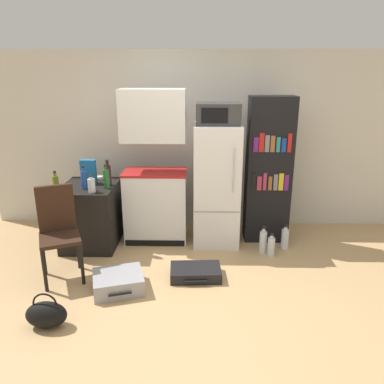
{
  "coord_description": "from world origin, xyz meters",
  "views": [
    {
      "loc": [
        -0.01,
        -3.19,
        2.13
      ],
      "look_at": [
        -0.11,
        0.85,
        0.82
      ],
      "focal_mm": 35.0,
      "sensor_mm": 36.0,
      "label": 1
    }
  ],
  "objects_px": {
    "refrigerator": "(217,186)",
    "bottle_olive_oil": "(56,184)",
    "bottle_clear_short": "(92,185)",
    "bottle_green_tall": "(106,178)",
    "suitcase_small_flat": "(196,272)",
    "bottle_blue_soda": "(84,179)",
    "cereal_box": "(89,172)",
    "chair": "(58,225)",
    "kitchen_hutch": "(155,175)",
    "bookshelf": "(268,171)",
    "suitcase_large_flat": "(118,282)",
    "microwave": "(218,114)",
    "bottle_wine_dark": "(108,175)",
    "side_table": "(91,215)",
    "water_bottle_back": "(285,238)",
    "handbag": "(46,314)",
    "bowl": "(98,178)",
    "water_bottle_middle": "(263,241)",
    "water_bottle_front": "(271,246)"
  },
  "relations": [
    {
      "from": "refrigerator",
      "to": "bottle_olive_oil",
      "type": "distance_m",
      "value": 1.92
    },
    {
      "from": "bottle_olive_oil",
      "to": "bottle_clear_short",
      "type": "bearing_deg",
      "value": 9.86
    },
    {
      "from": "refrigerator",
      "to": "bottle_green_tall",
      "type": "distance_m",
      "value": 1.36
    },
    {
      "from": "bottle_clear_short",
      "to": "suitcase_small_flat",
      "type": "relative_size",
      "value": 0.37
    },
    {
      "from": "refrigerator",
      "to": "bottle_blue_soda",
      "type": "bearing_deg",
      "value": -170.74
    },
    {
      "from": "cereal_box",
      "to": "chair",
      "type": "bearing_deg",
      "value": -96.02
    },
    {
      "from": "kitchen_hutch",
      "to": "chair",
      "type": "distance_m",
      "value": 1.36
    },
    {
      "from": "bottle_green_tall",
      "to": "bottle_blue_soda",
      "type": "bearing_deg",
      "value": -172.18
    },
    {
      "from": "bookshelf",
      "to": "suitcase_large_flat",
      "type": "distance_m",
      "value": 2.3
    },
    {
      "from": "bottle_blue_soda",
      "to": "refrigerator",
      "type": "bearing_deg",
      "value": 9.26
    },
    {
      "from": "microwave",
      "to": "bottle_blue_soda",
      "type": "xyz_separation_m",
      "value": [
        -1.59,
        -0.26,
        -0.75
      ]
    },
    {
      "from": "bottle_blue_soda",
      "to": "bottle_green_tall",
      "type": "relative_size",
      "value": 0.97
    },
    {
      "from": "refrigerator",
      "to": "bottle_wine_dark",
      "type": "xyz_separation_m",
      "value": [
        -1.34,
        -0.09,
        0.16
      ]
    },
    {
      "from": "side_table",
      "to": "water_bottle_back",
      "type": "xyz_separation_m",
      "value": [
        2.45,
        -0.09,
        -0.26
      ]
    },
    {
      "from": "kitchen_hutch",
      "to": "handbag",
      "type": "bearing_deg",
      "value": -112.24
    },
    {
      "from": "bowl",
      "to": "chair",
      "type": "height_order",
      "value": "chair"
    },
    {
      "from": "side_table",
      "to": "microwave",
      "type": "bearing_deg",
      "value": 3.68
    },
    {
      "from": "cereal_box",
      "to": "water_bottle_middle",
      "type": "xyz_separation_m",
      "value": [
        2.18,
        -0.3,
        -0.79
      ]
    },
    {
      "from": "cereal_box",
      "to": "bottle_blue_soda",
      "type": "bearing_deg",
      "value": -86.83
    },
    {
      "from": "cereal_box",
      "to": "kitchen_hutch",
      "type": "bearing_deg",
      "value": 4.54
    },
    {
      "from": "bottle_olive_oil",
      "to": "handbag",
      "type": "height_order",
      "value": "bottle_olive_oil"
    },
    {
      "from": "refrigerator",
      "to": "bottle_clear_short",
      "type": "distance_m",
      "value": 1.52
    },
    {
      "from": "microwave",
      "to": "water_bottle_back",
      "type": "relative_size",
      "value": 1.65
    },
    {
      "from": "bottle_blue_soda",
      "to": "cereal_box",
      "type": "relative_size",
      "value": 0.96
    },
    {
      "from": "refrigerator",
      "to": "suitcase_small_flat",
      "type": "xyz_separation_m",
      "value": [
        -0.25,
        -0.92,
        -0.7
      ]
    },
    {
      "from": "bowl",
      "to": "microwave",
      "type": "bearing_deg",
      "value": -6.69
    },
    {
      "from": "chair",
      "to": "bottle_green_tall",
      "type": "bearing_deg",
      "value": 37.91
    },
    {
      "from": "bottle_blue_soda",
      "to": "suitcase_small_flat",
      "type": "bearing_deg",
      "value": -26.29
    },
    {
      "from": "refrigerator",
      "to": "suitcase_large_flat",
      "type": "bearing_deg",
      "value": -131.08
    },
    {
      "from": "bottle_blue_soda",
      "to": "chair",
      "type": "distance_m",
      "value": 0.73
    },
    {
      "from": "side_table",
      "to": "chair",
      "type": "height_order",
      "value": "chair"
    },
    {
      "from": "refrigerator",
      "to": "microwave",
      "type": "bearing_deg",
      "value": -108.07
    },
    {
      "from": "water_bottle_middle",
      "to": "side_table",
      "type": "bearing_deg",
      "value": 174.69
    },
    {
      "from": "bottle_blue_soda",
      "to": "water_bottle_back",
      "type": "height_order",
      "value": "bottle_blue_soda"
    },
    {
      "from": "cereal_box",
      "to": "bookshelf",
      "type": "bearing_deg",
      "value": 3.26
    },
    {
      "from": "kitchen_hutch",
      "to": "bowl",
      "type": "relative_size",
      "value": 13.96
    },
    {
      "from": "side_table",
      "to": "kitchen_hutch",
      "type": "relative_size",
      "value": 0.41
    },
    {
      "from": "microwave",
      "to": "bowl",
      "type": "xyz_separation_m",
      "value": [
        -1.55,
        0.18,
        -0.85
      ]
    },
    {
      "from": "bottle_clear_short",
      "to": "refrigerator",
      "type": "bearing_deg",
      "value": 14.62
    },
    {
      "from": "water_bottle_middle",
      "to": "water_bottle_front",
      "type": "bearing_deg",
      "value": -44.29
    },
    {
      "from": "kitchen_hutch",
      "to": "suitcase_small_flat",
      "type": "height_order",
      "value": "kitchen_hutch"
    },
    {
      "from": "side_table",
      "to": "bottle_olive_oil",
      "type": "bearing_deg",
      "value": -127.61
    },
    {
      "from": "bookshelf",
      "to": "bottle_olive_oil",
      "type": "bearing_deg",
      "value": -167.23
    },
    {
      "from": "refrigerator",
      "to": "bookshelf",
      "type": "distance_m",
      "value": 0.69
    },
    {
      "from": "microwave",
      "to": "suitcase_large_flat",
      "type": "relative_size",
      "value": 0.88
    },
    {
      "from": "microwave",
      "to": "bowl",
      "type": "height_order",
      "value": "microwave"
    },
    {
      "from": "bowl",
      "to": "water_bottle_middle",
      "type": "distance_m",
      "value": 2.27
    },
    {
      "from": "suitcase_small_flat",
      "to": "water_bottle_back",
      "type": "bearing_deg",
      "value": 30.15
    },
    {
      "from": "kitchen_hutch",
      "to": "water_bottle_middle",
      "type": "distance_m",
      "value": 1.58
    },
    {
      "from": "bottle_blue_soda",
      "to": "bowl",
      "type": "xyz_separation_m",
      "value": [
        0.04,
        0.44,
        -0.1
      ]
    }
  ]
}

